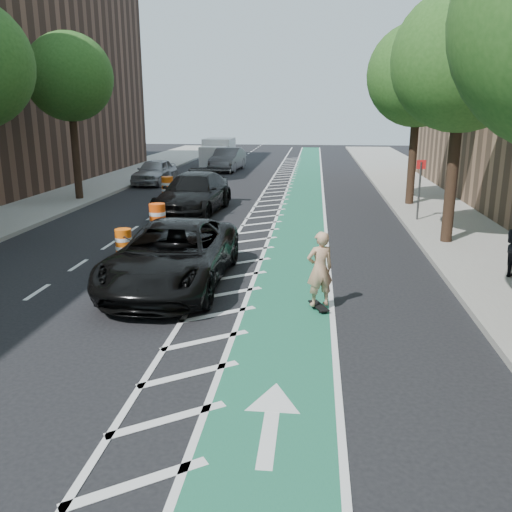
# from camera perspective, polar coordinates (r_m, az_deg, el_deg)

# --- Properties ---
(ground) EXTENTS (120.00, 120.00, 0.00)m
(ground) POSITION_cam_1_polar(r_m,az_deg,el_deg) (11.11, -13.03, -8.36)
(ground) COLOR black
(ground) RESTS_ON ground
(bike_lane) EXTENTS (2.00, 90.00, 0.01)m
(bike_lane) POSITION_cam_1_polar(r_m,az_deg,el_deg) (20.07, 4.52, 2.62)
(bike_lane) COLOR #1A5B40
(bike_lane) RESTS_ON ground
(buffer_strip) EXTENTS (1.40, 90.00, 0.01)m
(buffer_strip) POSITION_cam_1_polar(r_m,az_deg,el_deg) (20.17, 0.25, 2.73)
(buffer_strip) COLOR silver
(buffer_strip) RESTS_ON ground
(sidewalk_right) EXTENTS (5.00, 90.00, 0.15)m
(sidewalk_right) POSITION_cam_1_polar(r_m,az_deg,el_deg) (20.92, 22.62, 2.20)
(sidewalk_right) COLOR gray
(sidewalk_right) RESTS_ON ground
(curb_right) EXTENTS (0.12, 90.00, 0.16)m
(curb_right) POSITION_cam_1_polar(r_m,az_deg,el_deg) (20.36, 16.00, 2.47)
(curb_right) COLOR gray
(curb_right) RESTS_ON ground
(curb_left) EXTENTS (0.12, 90.00, 0.16)m
(curb_left) POSITION_cam_1_polar(r_m,az_deg,el_deg) (22.67, -21.81, 3.22)
(curb_left) COLOR gray
(curb_left) RESTS_ON ground
(tree_r_c) EXTENTS (4.20, 4.20, 7.90)m
(tree_r_c) POSITION_cam_1_polar(r_m,az_deg,el_deg) (18.18, 21.24, 18.68)
(tree_r_c) COLOR #382619
(tree_r_c) RESTS_ON ground
(tree_r_d) EXTENTS (4.20, 4.20, 7.90)m
(tree_r_d) POSITION_cam_1_polar(r_m,az_deg,el_deg) (25.99, 16.66, 17.72)
(tree_r_d) COLOR #382619
(tree_r_d) RESTS_ON ground
(tree_l_d) EXTENTS (4.20, 4.20, 7.90)m
(tree_l_d) POSITION_cam_1_polar(r_m,az_deg,el_deg) (28.06, -18.75, 17.33)
(tree_l_d) COLOR #382619
(tree_l_d) RESTS_ON ground
(sign_post) EXTENTS (0.35, 0.08, 2.47)m
(sign_post) POSITION_cam_1_polar(r_m,az_deg,el_deg) (22.17, 16.81, 6.76)
(sign_post) COLOR #4C4C4C
(sign_post) RESTS_ON ground
(skateboard) EXTENTS (0.49, 0.77, 0.10)m
(skateboard) POSITION_cam_1_polar(r_m,az_deg,el_deg) (12.33, 6.60, -5.25)
(skateboard) COLOR black
(skateboard) RESTS_ON ground
(skateboarder) EXTENTS (0.73, 0.62, 1.70)m
(skateboarder) POSITION_cam_1_polar(r_m,az_deg,el_deg) (12.05, 6.73, -1.36)
(skateboarder) COLOR tan
(skateboarder) RESTS_ON skateboard
(suv_near) EXTENTS (2.72, 5.80, 1.60)m
(suv_near) POSITION_cam_1_polar(r_m,az_deg,el_deg) (13.85, -8.81, 0.11)
(suv_near) COLOR black
(suv_near) RESTS_ON ground
(suv_far) EXTENTS (2.77, 5.97, 1.69)m
(suv_far) POSITION_cam_1_polar(r_m,az_deg,el_deg) (23.64, -6.56, 6.55)
(suv_far) COLOR black
(suv_far) RESTS_ON ground
(car_silver) EXTENTS (2.00, 4.45, 1.49)m
(car_silver) POSITION_cam_1_polar(r_m,az_deg,el_deg) (33.31, -10.61, 8.72)
(car_silver) COLOR #9E9EA3
(car_silver) RESTS_ON ground
(car_grey) EXTENTS (2.11, 5.09, 1.64)m
(car_grey) POSITION_cam_1_polar(r_m,az_deg,el_deg) (40.06, -2.99, 10.13)
(car_grey) COLOR #545458
(car_grey) RESTS_ON ground
(box_truck) EXTENTS (2.28, 4.91, 2.03)m
(box_truck) POSITION_cam_1_polar(r_m,az_deg,el_deg) (44.99, -4.03, 10.82)
(box_truck) COLOR white
(box_truck) RESTS_ON ground
(barrel_a) EXTENTS (0.63, 0.63, 0.86)m
(barrel_a) POSITION_cam_1_polar(r_m,az_deg,el_deg) (16.97, -13.75, 1.27)
(barrel_a) COLOR #FF650D
(barrel_a) RESTS_ON ground
(barrel_b) EXTENTS (0.75, 0.75, 1.02)m
(barrel_b) POSITION_cam_1_polar(r_m,az_deg,el_deg) (20.30, -10.32, 3.94)
(barrel_b) COLOR #F64E0C
(barrel_b) RESTS_ON ground
(barrel_c) EXTENTS (0.75, 0.75, 1.02)m
(barrel_c) POSITION_cam_1_polar(r_m,az_deg,el_deg) (28.45, -9.30, 7.17)
(barrel_c) COLOR #F35E0C
(barrel_c) RESTS_ON ground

